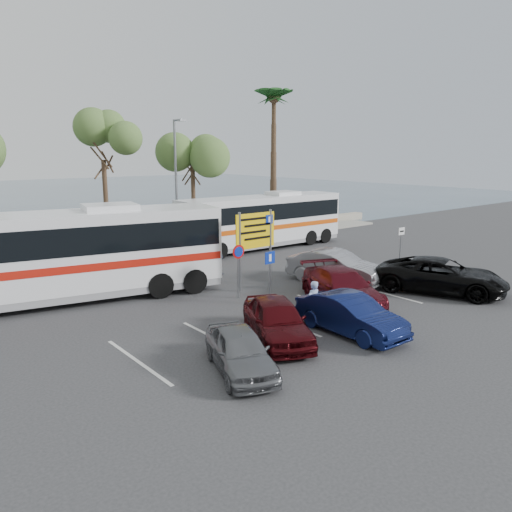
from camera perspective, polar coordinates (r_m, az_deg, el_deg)
ground at (r=20.31m, az=3.44°, el=-6.00°), size 120.00×120.00×0.00m
kerb_strip at (r=31.70m, az=-13.92°, el=0.33°), size 44.00×2.40×0.15m
seawall at (r=33.46m, az=-15.41°, el=1.24°), size 48.00×0.80×0.60m
tree_mid at (r=30.50m, az=-17.14°, el=12.16°), size 3.20×3.20×8.00m
tree_right at (r=33.25m, az=-7.30°, el=11.67°), size 3.20×3.20×7.40m
palm_tree at (r=37.61m, az=2.06°, el=17.42°), size 4.80×4.80×11.20m
street_lamp_right at (r=32.11m, az=-9.06°, el=8.82°), size 0.45×1.15×8.01m
direction_sign at (r=22.73m, az=-0.07°, el=2.25°), size 2.20×0.12×3.60m
sign_no_stop at (r=21.29m, az=-2.04°, el=-0.75°), size 0.60×0.08×2.35m
sign_parking at (r=20.36m, az=1.57°, el=-1.65°), size 0.50×0.07×2.25m
sign_taxi at (r=28.19m, az=16.22°, el=1.58°), size 0.50×0.07×2.20m
lane_markings at (r=18.88m, az=2.94°, el=-7.39°), size 12.02×4.20×0.01m
coach_bus_left at (r=22.16m, az=-20.97°, el=-0.25°), size 13.25×5.32×4.04m
coach_bus_right at (r=32.50m, az=0.71°, el=3.84°), size 11.73×2.81×3.64m
car_silver_a at (r=14.55m, az=-1.82°, el=-10.76°), size 2.73×3.98×1.26m
car_blue at (r=17.67m, az=10.73°, el=-6.61°), size 1.55×4.21×1.38m
car_maroon at (r=20.95m, az=9.82°, el=-3.54°), size 3.72×5.40×1.45m
car_red at (r=16.76m, az=2.41°, el=-7.33°), size 3.35×4.53×1.44m
suv_black at (r=23.83m, az=20.44°, el=-2.12°), size 4.53×6.12×1.54m
car_silver_b at (r=24.29m, az=9.08°, el=-1.23°), size 2.72×5.00×1.56m
pedestrian_near at (r=18.36m, az=6.53°, el=-5.34°), size 0.61×0.40×1.64m
pedestrian_far at (r=25.69m, az=-4.52°, el=-0.27°), size 0.90×1.00×1.68m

